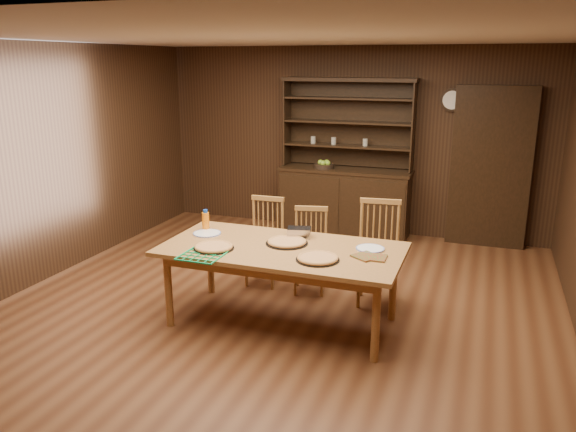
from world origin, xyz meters
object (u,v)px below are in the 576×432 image
at_px(dining_table, 282,254).
at_px(chair_right, 378,249).
at_px(juice_bottle, 206,221).
at_px(china_hutch, 345,193).
at_px(chair_left, 265,238).
at_px(chair_center, 310,247).

distance_m(dining_table, chair_right, 1.11).
xyz_separation_m(dining_table, juice_bottle, (-0.91, 0.25, 0.16)).
xyz_separation_m(china_hutch, chair_right, (0.89, -2.16, -0.04)).
xyz_separation_m(china_hutch, juice_bottle, (-0.75, -2.73, 0.25)).
relative_size(chair_left, chair_right, 0.91).
relative_size(chair_left, chair_center, 1.06).
distance_m(china_hutch, chair_right, 2.34).
xyz_separation_m(china_hutch, chair_center, (0.16, -2.12, -0.12)).
distance_m(chair_left, chair_right, 1.27).
relative_size(china_hutch, chair_right, 2.06).
height_order(dining_table, chair_left, chair_left).
height_order(chair_left, chair_center, chair_left).
distance_m(dining_table, chair_left, 1.07).
relative_size(china_hutch, chair_center, 2.40).
relative_size(chair_center, chair_right, 0.86).
relative_size(chair_center, juice_bottle, 4.31).
relative_size(dining_table, juice_bottle, 10.42).
height_order(dining_table, juice_bottle, juice_bottle).
height_order(china_hutch, chair_center, china_hutch).
bearing_deg(chair_left, juice_bottle, -121.64).
distance_m(chair_center, juice_bottle, 1.16).
height_order(china_hutch, chair_left, china_hutch).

